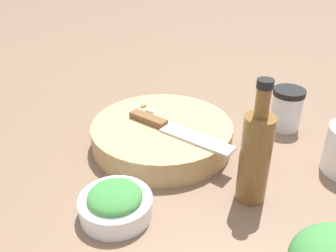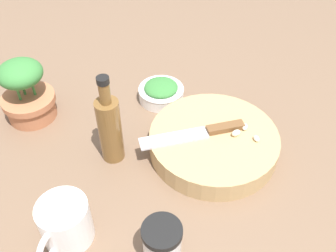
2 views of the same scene
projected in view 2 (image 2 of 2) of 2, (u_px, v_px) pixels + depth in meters
name	position (u px, v px, depth m)	size (l,w,h in m)	color
ground_plane	(156.00, 151.00, 0.84)	(5.00, 5.00, 0.00)	brown
cutting_board	(213.00, 142.00, 0.82)	(0.28, 0.28, 0.05)	tan
chef_knife	(199.00, 133.00, 0.80)	(0.22, 0.13, 0.01)	brown
garlic_cloves	(243.00, 132.00, 0.80)	(0.05, 0.06, 0.02)	#F2EBC9
herb_bowl	(161.00, 92.00, 0.95)	(0.12, 0.12, 0.05)	white
spice_jar	(162.00, 244.00, 0.62)	(0.07, 0.07, 0.09)	silver
coffee_mug	(65.00, 223.00, 0.65)	(0.12, 0.09, 0.09)	white
oil_bottle	(110.00, 128.00, 0.77)	(0.05, 0.05, 0.21)	brown
potted_herb	(27.00, 94.00, 0.87)	(0.13, 0.13, 0.16)	#B26B47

